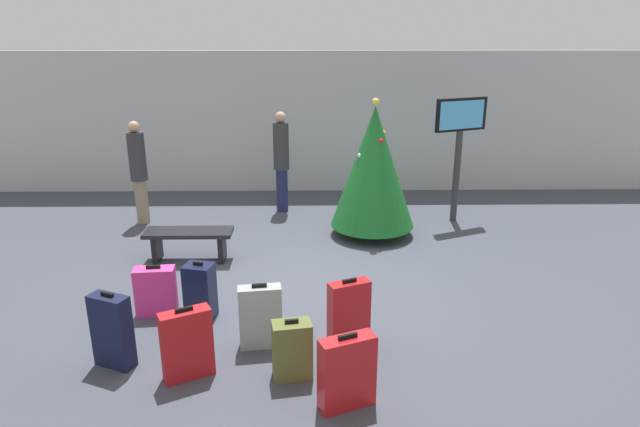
# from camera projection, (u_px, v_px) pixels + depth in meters

# --- Properties ---
(ground_plane) EXTENTS (16.00, 16.00, 0.00)m
(ground_plane) POSITION_uv_depth(u_px,v_px,m) (303.00, 290.00, 7.35)
(ground_plane) COLOR #424754
(back_wall) EXTENTS (16.00, 0.20, 2.95)m
(back_wall) POSITION_uv_depth(u_px,v_px,m) (306.00, 123.00, 11.60)
(back_wall) COLOR #B7BCC1
(back_wall) RESTS_ON ground_plane
(holiday_tree) EXTENTS (1.40, 1.40, 2.31)m
(holiday_tree) POSITION_uv_depth(u_px,v_px,m) (374.00, 167.00, 9.00)
(holiday_tree) COLOR #4C3319
(holiday_tree) RESTS_ON ground_plane
(flight_info_kiosk) EXTENTS (0.97, 0.47, 2.23)m
(flight_info_kiosk) POSITION_uv_depth(u_px,v_px,m) (460.00, 135.00, 9.59)
(flight_info_kiosk) COLOR #333338
(flight_info_kiosk) RESTS_ON ground_plane
(waiting_bench) EXTENTS (1.31, 0.44, 0.48)m
(waiting_bench) POSITION_uv_depth(u_px,v_px,m) (189.00, 238.00, 8.21)
(waiting_bench) COLOR black
(waiting_bench) RESTS_ON ground_plane
(traveller_0) EXTENTS (0.41, 0.41, 1.85)m
(traveller_0) POSITION_uv_depth(u_px,v_px,m) (138.00, 170.00, 9.65)
(traveller_0) COLOR gray
(traveller_0) RESTS_ON ground_plane
(traveller_1) EXTENTS (0.39, 0.39, 1.92)m
(traveller_1) POSITION_uv_depth(u_px,v_px,m) (281.00, 159.00, 10.30)
(traveller_1) COLOR #1E234C
(traveller_1) RESTS_ON ground_plane
(suitcase_0) EXTENTS (0.42, 0.29, 0.65)m
(suitcase_0) POSITION_uv_depth(u_px,v_px,m) (292.00, 350.00, 5.41)
(suitcase_0) COLOR #59602D
(suitcase_0) RESTS_ON ground_plane
(suitcase_1) EXTENTS (0.52, 0.38, 0.77)m
(suitcase_1) POSITION_uv_depth(u_px,v_px,m) (187.00, 344.00, 5.40)
(suitcase_1) COLOR #B2191E
(suitcase_1) RESTS_ON ground_plane
(suitcase_2) EXTENTS (0.48, 0.24, 0.76)m
(suitcase_2) POSITION_uv_depth(u_px,v_px,m) (260.00, 317.00, 5.93)
(suitcase_2) COLOR #9EA0A5
(suitcase_2) RESTS_ON ground_plane
(suitcase_3) EXTENTS (0.49, 0.33, 0.78)m
(suitcase_3) POSITION_uv_depth(u_px,v_px,m) (349.00, 313.00, 5.99)
(suitcase_3) COLOR #B2191E
(suitcase_3) RESTS_ON ground_plane
(suitcase_4) EXTENTS (0.38, 0.34, 0.73)m
(suitcase_4) POSITION_uv_depth(u_px,v_px,m) (200.00, 291.00, 6.54)
(suitcase_4) COLOR #141938
(suitcase_4) RESTS_ON ground_plane
(suitcase_5) EXTENTS (0.46, 0.34, 0.83)m
(suitcase_5) POSITION_uv_depth(u_px,v_px,m) (112.00, 331.00, 5.58)
(suitcase_5) COLOR #141938
(suitcase_5) RESTS_ON ground_plane
(suitcase_6) EXTENTS (0.55, 0.37, 0.75)m
(suitcase_6) POSITION_uv_depth(u_px,v_px,m) (347.00, 372.00, 4.96)
(suitcase_6) COLOR #B2191E
(suitcase_6) RESTS_ON ground_plane
(suitcase_7) EXTENTS (0.50, 0.26, 0.65)m
(suitcase_7) POSITION_uv_depth(u_px,v_px,m) (156.00, 291.00, 6.64)
(suitcase_7) COLOR #E5388C
(suitcase_7) RESTS_ON ground_plane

